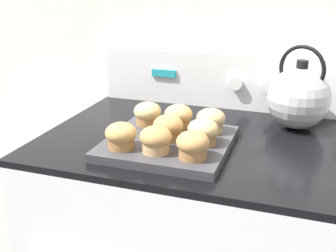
# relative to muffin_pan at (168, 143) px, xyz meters

# --- Properties ---
(wall_back) EXTENTS (8.00, 0.05, 2.40)m
(wall_back) POSITION_rel_muffin_pan_xyz_m (0.03, 0.45, 0.30)
(wall_back) COLOR silver
(wall_back) RESTS_ON ground_plane
(control_panel) EXTENTS (0.77, 0.07, 0.18)m
(control_panel) POSITION_rel_muffin_pan_xyz_m (0.04, 0.39, 0.08)
(control_panel) COLOR white
(control_panel) RESTS_ON stove_range
(muffin_pan) EXTENTS (0.31, 0.31, 0.02)m
(muffin_pan) POSITION_rel_muffin_pan_xyz_m (0.00, 0.00, 0.00)
(muffin_pan) COLOR #38383D
(muffin_pan) RESTS_ON stove_range
(muffin_r0_c0) EXTENTS (0.08, 0.08, 0.06)m
(muffin_r0_c0) POSITION_rel_muffin_pan_xyz_m (-0.09, -0.09, 0.04)
(muffin_r0_c0) COLOR olive
(muffin_r0_c0) RESTS_ON muffin_pan
(muffin_r0_c1) EXTENTS (0.08, 0.08, 0.06)m
(muffin_r0_c1) POSITION_rel_muffin_pan_xyz_m (-0.00, -0.09, 0.04)
(muffin_r0_c1) COLOR tan
(muffin_r0_c1) RESTS_ON muffin_pan
(muffin_r0_c2) EXTENTS (0.08, 0.08, 0.06)m
(muffin_r0_c2) POSITION_rel_muffin_pan_xyz_m (0.09, -0.09, 0.04)
(muffin_r0_c2) COLOR olive
(muffin_r0_c2) RESTS_ON muffin_pan
(muffin_r1_c1) EXTENTS (0.08, 0.08, 0.06)m
(muffin_r1_c1) POSITION_rel_muffin_pan_xyz_m (-0.00, 0.00, 0.04)
(muffin_r1_c1) COLOR olive
(muffin_r1_c1) RESTS_ON muffin_pan
(muffin_r1_c2) EXTENTS (0.08, 0.08, 0.06)m
(muffin_r1_c2) POSITION_rel_muffin_pan_xyz_m (0.09, -0.00, 0.04)
(muffin_r1_c2) COLOR olive
(muffin_r1_c2) RESTS_ON muffin_pan
(muffin_r2_c0) EXTENTS (0.08, 0.08, 0.06)m
(muffin_r2_c0) POSITION_rel_muffin_pan_xyz_m (-0.09, 0.09, 0.04)
(muffin_r2_c0) COLOR olive
(muffin_r2_c0) RESTS_ON muffin_pan
(muffin_r2_c1) EXTENTS (0.08, 0.08, 0.06)m
(muffin_r2_c1) POSITION_rel_muffin_pan_xyz_m (-0.00, 0.09, 0.04)
(muffin_r2_c1) COLOR olive
(muffin_r2_c1) RESTS_ON muffin_pan
(muffin_r2_c2) EXTENTS (0.08, 0.08, 0.06)m
(muffin_r2_c2) POSITION_rel_muffin_pan_xyz_m (0.09, 0.09, 0.04)
(muffin_r2_c2) COLOR tan
(muffin_r2_c2) RESTS_ON muffin_pan
(tea_kettle) EXTENTS (0.21, 0.18, 0.24)m
(tea_kettle) POSITION_rel_muffin_pan_xyz_m (0.30, 0.26, 0.08)
(tea_kettle) COLOR #ADAFB5
(tea_kettle) RESTS_ON stove_range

